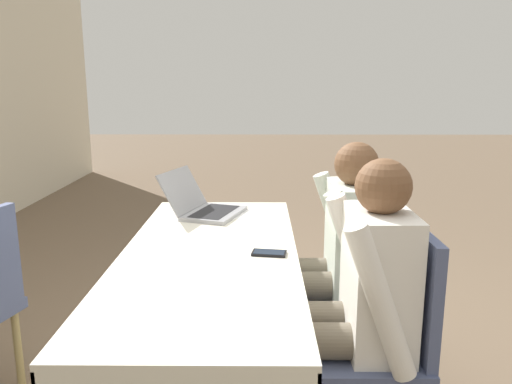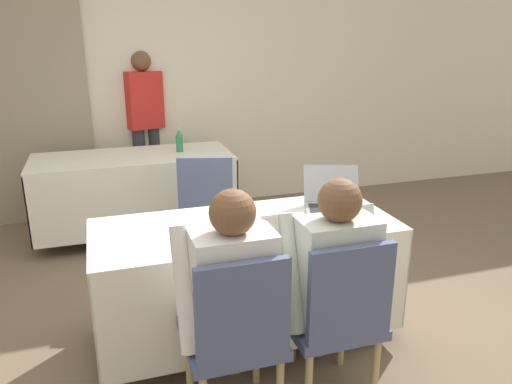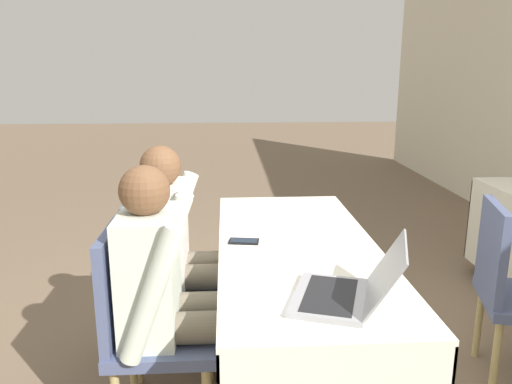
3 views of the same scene
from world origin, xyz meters
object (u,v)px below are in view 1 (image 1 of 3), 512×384
chair_near_right (357,282)px  person_checkered_shirt (357,294)px  chair_near_left (382,334)px  cell_phone (269,253)px  person_white_shirt (336,250)px  laptop (205,206)px

chair_near_right → person_checkered_shirt: (-0.49, 0.10, 0.16)m
chair_near_left → person_checkered_shirt: person_checkered_shirt is taller
cell_phone → chair_near_right: bearing=-47.1°
person_checkered_shirt → person_white_shirt: size_ratio=1.00×
laptop → person_white_shirt: person_white_shirt is taller
laptop → chair_near_right: bearing=-95.9°
person_checkered_shirt → person_white_shirt: bearing=-180.0°
person_checkered_shirt → chair_near_right: bearing=168.2°
chair_near_left → cell_phone: bearing=-116.1°
chair_near_left → person_checkered_shirt: 0.19m
chair_near_left → person_checkered_shirt: bearing=-90.0°
laptop → chair_near_left: (-0.83, -0.75, -0.28)m
chair_near_right → cell_phone: bearing=-55.8°
chair_near_right → person_white_shirt: (0.00, 0.10, 0.16)m
chair_near_right → person_white_shirt: size_ratio=0.78×
laptop → chair_near_right: size_ratio=0.51×
person_checkered_shirt → cell_phone: bearing=-123.0°
laptop → chair_near_right: laptop is taller
chair_near_left → person_white_shirt: person_white_shirt is taller
cell_phone → chair_near_right: chair_near_right is taller
chair_near_right → laptop: bearing=-114.3°
laptop → cell_phone: laptop is taller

